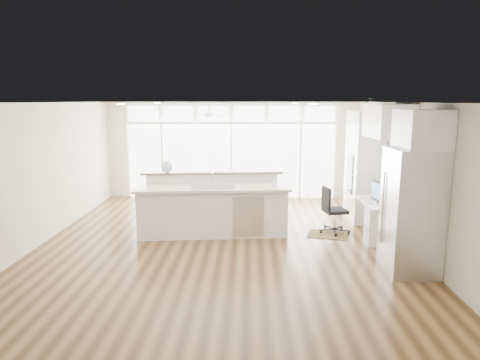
{
  "coord_description": "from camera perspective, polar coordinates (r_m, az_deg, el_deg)",
  "views": [
    {
      "loc": [
        0.53,
        -8.01,
        2.73
      ],
      "look_at": [
        0.33,
        0.6,
        1.13
      ],
      "focal_mm": 32.0,
      "sensor_mm": 36.0,
      "label": 1
    }
  ],
  "objects": [
    {
      "name": "wall_right",
      "position": [
        8.65,
        21.4,
        0.6
      ],
      "size": [
        0.04,
        8.0,
        2.7
      ],
      "primitive_type": "cube",
      "color": "beige",
      "rests_on": "floor"
    },
    {
      "name": "floor",
      "position": [
        8.48,
        -2.33,
        -8.35
      ],
      "size": [
        7.0,
        8.0,
        0.02
      ],
      "primitive_type": "cube",
      "color": "#492D16",
      "rests_on": "ground"
    },
    {
      "name": "desk_nook",
      "position": [
        9.02,
        18.13,
        -5.13
      ],
      "size": [
        0.72,
        1.3,
        0.76
      ],
      "primitive_type": "cube",
      "color": "white",
      "rests_on": "floor"
    },
    {
      "name": "keyboard",
      "position": [
        8.86,
        16.72,
        -2.75
      ],
      "size": [
        0.11,
        0.29,
        0.01
      ],
      "primitive_type": "cube",
      "rotation": [
        0.0,
        0.0,
        -0.02
      ],
      "color": "white",
      "rests_on": "desk_nook"
    },
    {
      "name": "refrigerator",
      "position": [
        7.35,
        21.92,
        -3.89
      ],
      "size": [
        0.76,
        0.9,
        2.0
      ],
      "primitive_type": "cube",
      "color": "silver",
      "rests_on": "floor"
    },
    {
      "name": "recessed_lights",
      "position": [
        8.22,
        -2.39,
        10.15
      ],
      "size": [
        3.4,
        3.0,
        0.02
      ],
      "primitive_type": "cube",
      "color": "white",
      "rests_on": "ceiling"
    },
    {
      "name": "ceiling_fan",
      "position": [
        10.86,
        -4.16,
        9.17
      ],
      "size": [
        1.16,
        1.16,
        0.32
      ],
      "primitive_type": "cube",
      "color": "white",
      "rests_on": "ceiling"
    },
    {
      "name": "fridge_cabinet",
      "position": [
        7.18,
        23.08,
        6.24
      ],
      "size": [
        0.64,
        0.9,
        0.6
      ],
      "primitive_type": "cube",
      "color": "white",
      "rests_on": "wall_right"
    },
    {
      "name": "rug",
      "position": [
        9.09,
        11.64,
        -7.16
      ],
      "size": [
        0.93,
        0.77,
        0.01
      ],
      "primitive_type": "cube",
      "rotation": [
        0.0,
        0.0,
        -0.25
      ],
      "color": "#3D2A13",
      "rests_on": "floor"
    },
    {
      "name": "wall_back",
      "position": [
        12.1,
        -1.19,
        3.96
      ],
      "size": [
        7.0,
        0.04,
        2.7
      ],
      "primitive_type": "cube",
      "color": "beige",
      "rests_on": "floor"
    },
    {
      "name": "monitor",
      "position": [
        8.86,
        17.85,
        -1.41
      ],
      "size": [
        0.16,
        0.53,
        0.44
      ],
      "primitive_type": "cube",
      "rotation": [
        0.0,
        0.0,
        0.15
      ],
      "color": "black",
      "rests_on": "desk_nook"
    },
    {
      "name": "glass_wall",
      "position": [
        12.08,
        -1.19,
        2.52
      ],
      "size": [
        5.8,
        0.06,
        2.08
      ],
      "primitive_type": "cube",
      "color": "silver",
      "rests_on": "wall_back"
    },
    {
      "name": "framed_photos",
      "position": [
        9.49,
        19.32,
        1.86
      ],
      "size": [
        0.06,
        0.22,
        0.8
      ],
      "primitive_type": "cube",
      "color": "black",
      "rests_on": "wall_right"
    },
    {
      "name": "office_chair",
      "position": [
        9.15,
        12.57,
        -3.96
      ],
      "size": [
        0.59,
        0.56,
        0.97
      ],
      "primitive_type": "cube",
      "rotation": [
        0.0,
        0.0,
        0.21
      ],
      "color": "black",
      "rests_on": "floor"
    },
    {
      "name": "oven_cabinet",
      "position": [
        10.26,
        16.24,
        1.8
      ],
      "size": [
        0.64,
        1.2,
        2.5
      ],
      "primitive_type": "cube",
      "color": "white",
      "rests_on": "floor"
    },
    {
      "name": "upper_cabinets",
      "position": [
        8.73,
        19.12,
        7.44
      ],
      "size": [
        0.64,
        1.3,
        0.64
      ],
      "primitive_type": "cube",
      "color": "white",
      "rests_on": "wall_right"
    },
    {
      "name": "wall_left",
      "position": [
        9.07,
        -25.06,
        0.76
      ],
      "size": [
        0.04,
        8.0,
        2.7
      ],
      "primitive_type": "cube",
      "color": "beige",
      "rests_on": "floor"
    },
    {
      "name": "desk_window",
      "position": [
        8.89,
        20.59,
        2.21
      ],
      "size": [
        0.04,
        0.85,
        0.85
      ],
      "primitive_type": "cube",
      "color": "white",
      "rests_on": "wall_right"
    },
    {
      "name": "ceiling",
      "position": [
        8.02,
        -2.48,
        10.29
      ],
      "size": [
        7.0,
        8.0,
        0.02
      ],
      "primitive_type": "cube",
      "color": "white",
      "rests_on": "wall_back"
    },
    {
      "name": "fishbowl",
      "position": [
        9.11,
        -9.71,
        1.79
      ],
      "size": [
        0.26,
        0.26,
        0.26
      ],
      "primitive_type": "sphere",
      "rotation": [
        0.0,
        0.0,
        -0.02
      ],
      "color": "silver",
      "rests_on": "kitchen_island"
    },
    {
      "name": "wall_front",
      "position": [
        4.27,
        -5.89,
        -8.41
      ],
      "size": [
        7.0,
        0.04,
        2.7
      ],
      "primitive_type": "cube",
      "color": "beige",
      "rests_on": "floor"
    },
    {
      "name": "transom_row",
      "position": [
        11.96,
        -1.22,
        8.84
      ],
      "size": [
        5.9,
        0.06,
        0.4
      ],
      "primitive_type": "cube",
      "color": "silver",
      "rests_on": "wall_back"
    },
    {
      "name": "potted_plant",
      "position": [
        10.16,
        16.64,
        9.43
      ],
      "size": [
        0.29,
        0.32,
        0.23
      ],
      "primitive_type": "imported",
      "rotation": [
        0.0,
        0.0,
        0.1
      ],
      "color": "#285524",
      "rests_on": "oven_cabinet"
    },
    {
      "name": "kitchen_island",
      "position": [
        8.82,
        -3.66,
        -3.34
      ],
      "size": [
        3.22,
        1.45,
        1.24
      ],
      "primitive_type": "cube",
      "rotation": [
        0.0,
        0.0,
        0.09
      ],
      "color": "white",
      "rests_on": "floor"
    }
  ]
}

